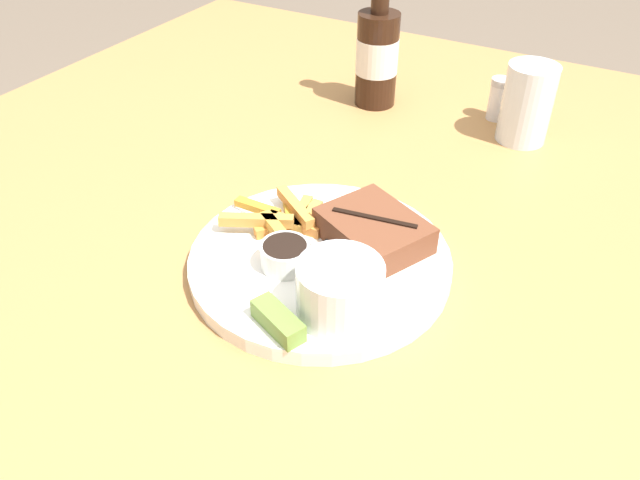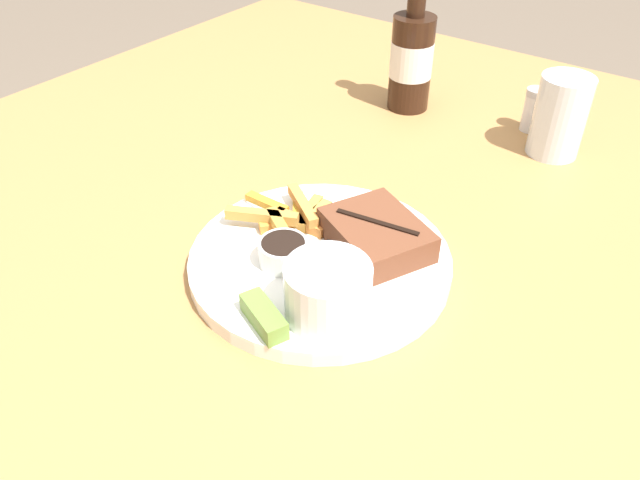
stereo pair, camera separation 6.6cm
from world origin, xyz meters
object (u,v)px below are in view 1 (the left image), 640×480
at_px(dinner_plate, 320,261).
at_px(coleslaw_cup, 340,288).
at_px(pickle_spear, 278,321).
at_px(salt_shaker, 498,99).
at_px(steak_portion, 374,230).
at_px(knife_utensil, 339,238).
at_px(fork_utensil, 273,225).
at_px(dipping_sauce_cup, 285,254).
at_px(drinking_glass, 527,104).
at_px(beer_bottle, 377,53).

height_order(dinner_plate, coleslaw_cup, coleslaw_cup).
height_order(dinner_plate, pickle_spear, pickle_spear).
height_order(pickle_spear, salt_shaker, salt_shaker).
distance_m(coleslaw_cup, pickle_spear, 0.07).
relative_size(dinner_plate, steak_portion, 2.06).
bearing_deg(knife_utensil, salt_shaker, 8.78).
distance_m(steak_portion, fork_utensil, 0.12).
distance_m(dipping_sauce_cup, fork_utensil, 0.07).
xyz_separation_m(pickle_spear, fork_utensil, (-0.09, 0.13, -0.01)).
height_order(pickle_spear, fork_utensil, pickle_spear).
bearing_deg(pickle_spear, knife_utensil, 95.24).
bearing_deg(dipping_sauce_cup, pickle_spear, -62.41).
distance_m(dipping_sauce_cup, pickle_spear, 0.09).
relative_size(coleslaw_cup, dipping_sauce_cup, 1.58).
bearing_deg(pickle_spear, steak_portion, 82.91).
bearing_deg(fork_utensil, salt_shaker, 86.68).
distance_m(dinner_plate, drinking_glass, 0.42).
xyz_separation_m(fork_utensil, drinking_glass, (0.18, 0.38, 0.04)).
bearing_deg(knife_utensil, pickle_spear, -158.44).
xyz_separation_m(pickle_spear, beer_bottle, (-0.15, 0.52, 0.05)).
relative_size(coleslaw_cup, salt_shaker, 1.27).
distance_m(dinner_plate, coleslaw_cup, 0.10).
height_order(steak_portion, drinking_glass, drinking_glass).
bearing_deg(salt_shaker, fork_utensil, -107.27).
distance_m(steak_portion, beer_bottle, 0.40).
relative_size(coleslaw_cup, pickle_spear, 1.29).
xyz_separation_m(beer_bottle, drinking_glass, (0.24, -0.01, -0.03)).
distance_m(dinner_plate, salt_shaker, 0.45).
bearing_deg(fork_utensil, pickle_spear, -41.45).
height_order(dipping_sauce_cup, pickle_spear, dipping_sauce_cup).
distance_m(knife_utensil, salt_shaker, 0.42).
height_order(steak_portion, salt_shaker, salt_shaker).
relative_size(steak_portion, salt_shaker, 2.12).
bearing_deg(dipping_sauce_cup, knife_utensil, 66.27).
height_order(knife_utensil, salt_shaker, salt_shaker).
xyz_separation_m(coleslaw_cup, salt_shaker, (0.00, 0.51, -0.02)).
height_order(knife_utensil, drinking_glass, drinking_glass).
distance_m(dinner_plate, steak_portion, 0.07).
bearing_deg(fork_utensil, dipping_sauce_cup, -32.36).
distance_m(knife_utensil, drinking_glass, 0.38).
height_order(steak_portion, knife_utensil, steak_portion).
bearing_deg(pickle_spear, fork_utensil, 124.59).
height_order(coleslaw_cup, drinking_glass, drinking_glass).
distance_m(steak_portion, dipping_sauce_cup, 0.10).
height_order(fork_utensil, salt_shaker, salt_shaker).
height_order(coleslaw_cup, pickle_spear, coleslaw_cup).
relative_size(coleslaw_cup, knife_utensil, 0.51).
height_order(coleslaw_cup, beer_bottle, beer_bottle).
bearing_deg(dinner_plate, dipping_sauce_cup, -124.34).
height_order(steak_portion, pickle_spear, steak_portion).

